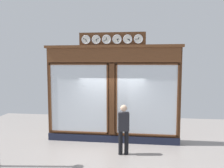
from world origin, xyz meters
The scene contains 2 objects.
shop_facade centered at (0.00, -0.13, 1.90)m, with size 5.22×0.42×4.21m.
pedestrian centered at (-0.52, 1.06, 0.93)m, with size 0.39×0.27×1.69m.
Camera 1 is at (-0.97, 8.07, 3.03)m, focal length 34.55 mm.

